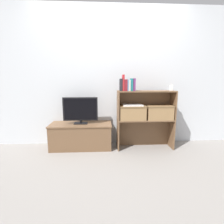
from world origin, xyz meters
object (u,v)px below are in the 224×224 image
Objects in this scene: book_teal at (131,85)px; laptop at (132,105)px; book_charcoal at (121,85)px; tv_stand at (81,136)px; baby_monitor at (171,88)px; book_plum at (134,85)px; tv at (80,110)px; book_skyblue at (128,85)px; storage_basket_left at (132,112)px; storage_basket_right at (159,112)px; book_maroon at (126,85)px; book_ivory at (129,85)px; book_crimson at (123,83)px.

laptop is at bearing 43.74° from book_teal.
tv_stand is at bearing 170.07° from book_charcoal.
baby_monitor is (0.66, 0.04, -0.05)m from book_teal.
tv is at bearing 172.47° from book_plum.
tv_stand is 5.68× the size of book_skyblue.
storage_basket_left is 1.00× the size of storage_basket_right.
book_maroon is 0.76m from baby_monitor.
tv_stand is 2.41× the size of storage_basket_right.
laptop reaches higher than tv_stand.
book_plum is (0.13, 0.00, 0.01)m from book_maroon.
laptop is at bearing 12.73° from book_maroon.
book_charcoal is at bearing 180.00° from book_skyblue.
book_maroon is at bearing 180.00° from book_ivory.
storage_basket_left is at bearing 12.73° from book_maroon.
tv_stand is 0.45m from tv.
book_crimson is 1.47× the size of book_ivory.
tv_stand is at bearing 171.69° from book_ivory.
storage_basket_right is 0.46m from laptop.
book_charcoal is 0.98× the size of book_teal.
book_charcoal is at bearing 180.00° from book_maroon.
tv_stand is at bearing 90.00° from tv.
book_charcoal is at bearing -177.08° from baby_monitor.
book_maroon is at bearing -167.27° from laptop.
tv is 1.79× the size of laptop.
book_charcoal reaches higher than baby_monitor.
book_teal reaches higher than tv.
book_maroon is 0.93× the size of book_teal.
book_crimson reaches higher than book_skyblue.
book_charcoal is 0.13m from book_ivory.
tv_stand is 1.70m from baby_monitor.
book_skyblue is 0.42× the size of storage_basket_right.
book_teal is at bearing -136.26° from laptop.
book_plum is (0.20, 0.00, 0.00)m from book_charcoal.
book_skyblue is 1.06× the size of book_ivory.
laptop is (0.16, 0.03, -0.36)m from book_crimson.
tv is 0.97m from book_plum.
baby_monitor is 0.39× the size of laptop.
book_teal reaches higher than storage_basket_left.
book_charcoal is 0.45× the size of storage_basket_right.
tv reaches higher than storage_basket_left.
baby_monitor reaches higher than tv.
storage_basket_left is (0.03, 0.03, -0.44)m from book_teal.
storage_basket_left is 0.45m from storage_basket_right.
laptop is (0.86, -0.09, 0.09)m from tv.
book_plum is 0.45m from storage_basket_left.
book_charcoal is 0.59× the size of laptop.
book_maroon is at bearing -167.27° from storage_basket_left.
book_ivory is 0.33m from laptop.
book_skyblue is 0.10m from book_plum.
storage_basket_left is (-0.01, 0.03, -0.45)m from book_plum.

